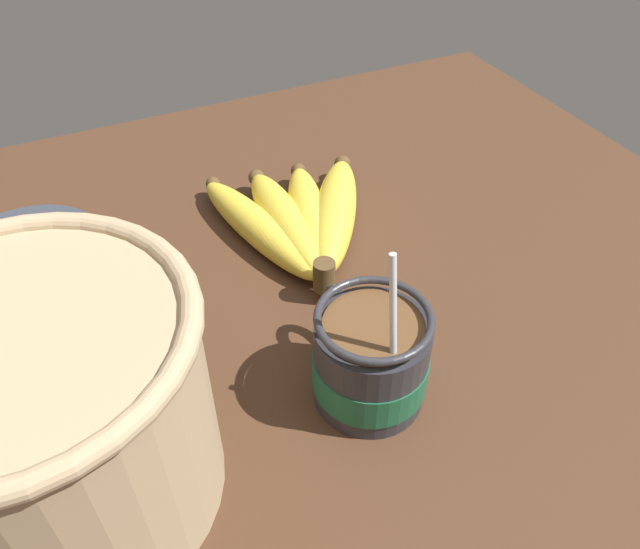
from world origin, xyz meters
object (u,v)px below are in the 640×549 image
at_px(woven_basket, 47,413).
at_px(small_plate, 26,250).
at_px(coffee_mug, 370,360).
at_px(banana_bunch, 300,219).

bearing_deg(woven_basket, small_plate, 1.43).
relative_size(coffee_mug, banana_bunch, 0.72).
distance_m(banana_bunch, small_plate, 0.27).
height_order(coffee_mug, banana_bunch, coffee_mug).
bearing_deg(small_plate, banana_bunch, -109.07).
distance_m(banana_bunch, woven_basket, 0.32).
xyz_separation_m(coffee_mug, banana_bunch, (0.21, -0.03, -0.02)).
distance_m(coffee_mug, banana_bunch, 0.21).
distance_m(coffee_mug, woven_basket, 0.22).
bearing_deg(small_plate, coffee_mug, -142.80).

